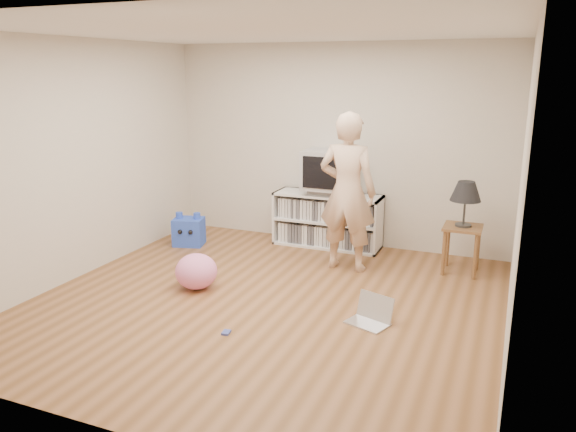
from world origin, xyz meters
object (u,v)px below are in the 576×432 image
(media_unit, at_px, (328,220))
(side_table, at_px, (462,238))
(crt_tv, at_px, (328,170))
(table_lamp, at_px, (466,192))
(plush_pink, at_px, (196,271))
(person, at_px, (347,192))
(plush_blue, at_px, (189,231))
(laptop, at_px, (371,315))
(dvd_deck, at_px, (328,191))

(media_unit, height_order, side_table, media_unit)
(crt_tv, relative_size, table_lamp, 1.17)
(media_unit, distance_m, plush_pink, 2.13)
(person, bearing_deg, plush_blue, -0.55)
(crt_tv, relative_size, person, 0.33)
(media_unit, height_order, plush_pink, media_unit)
(side_table, xyz_separation_m, plush_pink, (-2.54, -1.58, -0.23))
(media_unit, xyz_separation_m, laptop, (1.12, -2.07, -0.28))
(laptop, xyz_separation_m, plush_blue, (-2.83, 1.38, 0.12))
(side_table, xyz_separation_m, laptop, (-0.61, -1.68, -0.35))
(dvd_deck, xyz_separation_m, plush_pink, (-0.81, -1.95, -0.55))
(side_table, xyz_separation_m, table_lamp, (-0.00, 0.00, 0.53))
(dvd_deck, xyz_separation_m, side_table, (1.73, -0.37, -0.32))
(person, bearing_deg, table_lamp, -162.22)
(crt_tv, height_order, laptop, crt_tv)
(side_table, bearing_deg, table_lamp, 180.00)
(dvd_deck, bearing_deg, laptop, -61.36)
(side_table, relative_size, plush_blue, 1.23)
(plush_pink, bearing_deg, media_unit, 67.67)
(crt_tv, xyz_separation_m, table_lamp, (1.73, -0.37, -0.08))
(laptop, bearing_deg, side_table, 89.31)
(side_table, bearing_deg, person, -163.55)
(dvd_deck, height_order, laptop, dvd_deck)
(media_unit, relative_size, table_lamp, 2.72)
(crt_tv, height_order, plush_pink, crt_tv)
(person, xyz_separation_m, plush_pink, (-1.28, -1.21, -0.72))
(side_table, bearing_deg, crt_tv, 168.05)
(table_lamp, xyz_separation_m, laptop, (-0.61, -1.68, -0.87))
(laptop, height_order, plush_pink, plush_pink)
(plush_pink, bearing_deg, side_table, 31.89)
(crt_tv, bearing_deg, person, -57.15)
(dvd_deck, bearing_deg, media_unit, 90.00)
(side_table, bearing_deg, plush_blue, -175.02)
(dvd_deck, height_order, side_table, dvd_deck)
(person, xyz_separation_m, plush_blue, (-2.18, 0.07, -0.72))
(media_unit, xyz_separation_m, crt_tv, (0.00, -0.02, 0.67))
(person, relative_size, plush_pink, 4.10)
(crt_tv, bearing_deg, table_lamp, -11.95)
(table_lamp, relative_size, person, 0.28)
(plush_blue, bearing_deg, person, -17.31)
(media_unit, relative_size, side_table, 2.55)
(crt_tv, bearing_deg, plush_blue, -158.68)
(crt_tv, bearing_deg, plush_pink, -112.53)
(side_table, distance_m, laptop, 1.82)
(plush_pink, bearing_deg, laptop, -3.06)
(laptop, relative_size, plush_pink, 0.99)
(plush_blue, bearing_deg, dvd_deck, 5.98)
(laptop, xyz_separation_m, plush_pink, (-1.93, 0.10, 0.12))
(table_lamp, bearing_deg, person, -163.55)
(media_unit, xyz_separation_m, dvd_deck, (0.00, -0.02, 0.39))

